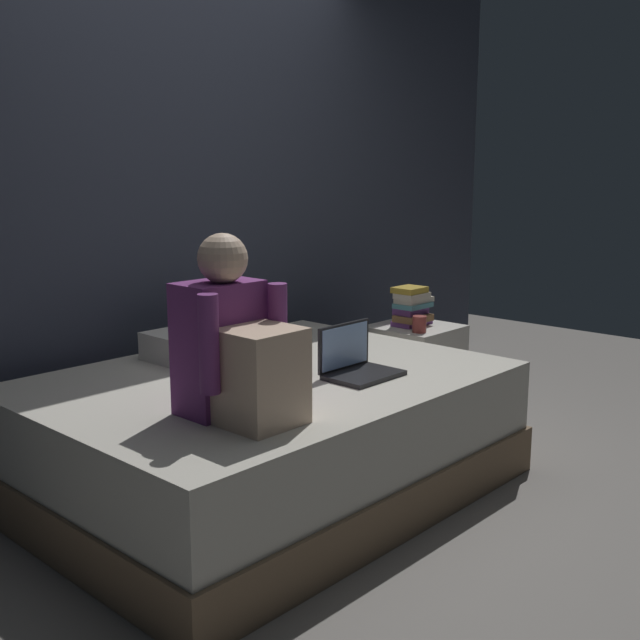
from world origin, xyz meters
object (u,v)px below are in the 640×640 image
at_px(bed, 267,433).
at_px(laptop, 356,363).
at_px(person_sitting, 236,348).
at_px(pillow, 210,342).
at_px(book_stack, 412,307).
at_px(nightstand, 414,370).
at_px(mug, 419,324).

xyz_separation_m(bed, laptop, (0.25, -0.29, 0.32)).
xyz_separation_m(person_sitting, pillow, (0.51, 0.78, -0.19)).
relative_size(bed, book_stack, 8.52).
relative_size(nightstand, mug, 5.82).
bearing_deg(laptop, mug, 19.28).
bearing_deg(laptop, nightstand, 22.83).
relative_size(person_sitting, pillow, 1.17).
height_order(bed, book_stack, book_stack).
bearing_deg(pillow, bed, -97.56).
relative_size(person_sitting, laptop, 2.05).
bearing_deg(mug, book_stack, 49.02).
distance_m(bed, nightstand, 1.31).
xyz_separation_m(bed, mug, (1.17, 0.03, 0.31)).
distance_m(nightstand, mug, 0.35).
relative_size(laptop, pillow, 0.57).
relative_size(nightstand, person_sitting, 0.80).
xyz_separation_m(nightstand, laptop, (-1.05, -0.44, 0.32)).
xyz_separation_m(laptop, pillow, (-0.19, 0.74, 0.01)).
bearing_deg(bed, laptop, -48.94).
distance_m(nightstand, pillow, 1.32).
xyz_separation_m(nightstand, person_sitting, (-1.75, -0.48, 0.51)).
height_order(bed, laptop, laptop).
distance_m(nightstand, laptop, 1.18).
distance_m(pillow, book_stack, 1.26).
relative_size(nightstand, laptop, 1.64).
relative_size(bed, laptop, 6.25).
xyz_separation_m(nightstand, book_stack, (-0.01, 0.02, 0.37)).
bearing_deg(person_sitting, mug, 12.49).
relative_size(nightstand, pillow, 0.94).
height_order(laptop, book_stack, book_stack).
relative_size(laptop, book_stack, 1.36).
bearing_deg(mug, laptop, -160.72).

